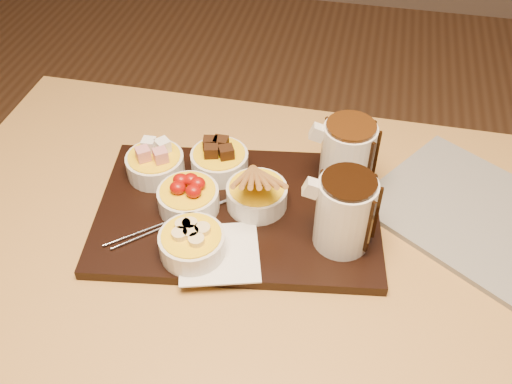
% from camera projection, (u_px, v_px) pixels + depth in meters
% --- Properties ---
extents(dining_table, '(1.20, 0.80, 0.75)m').
position_uv_depth(dining_table, '(275.00, 295.00, 0.95)').
color(dining_table, '#B78844').
rests_on(dining_table, ground).
extents(serving_board, '(0.50, 0.36, 0.02)m').
position_uv_depth(serving_board, '(238.00, 212.00, 0.94)').
color(serving_board, black).
rests_on(serving_board, dining_table).
extents(napkin, '(0.15, 0.15, 0.00)m').
position_uv_depth(napkin, '(219.00, 253.00, 0.86)').
color(napkin, white).
rests_on(napkin, serving_board).
extents(bowl_marshmallows, '(0.10, 0.10, 0.04)m').
position_uv_depth(bowl_marshmallows, '(155.00, 165.00, 0.99)').
color(bowl_marshmallows, silver).
rests_on(bowl_marshmallows, serving_board).
extents(bowl_cake, '(0.10, 0.10, 0.04)m').
position_uv_depth(bowl_cake, '(220.00, 162.00, 0.99)').
color(bowl_cake, silver).
rests_on(bowl_cake, serving_board).
extents(bowl_strawberries, '(0.10, 0.10, 0.04)m').
position_uv_depth(bowl_strawberries, '(189.00, 199.00, 0.92)').
color(bowl_strawberries, silver).
rests_on(bowl_strawberries, serving_board).
extents(bowl_biscotti, '(0.10, 0.10, 0.04)m').
position_uv_depth(bowl_biscotti, '(257.00, 196.00, 0.93)').
color(bowl_biscotti, silver).
rests_on(bowl_biscotti, serving_board).
extents(bowl_bananas, '(0.10, 0.10, 0.04)m').
position_uv_depth(bowl_bananas, '(192.00, 244.00, 0.85)').
color(bowl_bananas, silver).
rests_on(bowl_bananas, serving_board).
extents(pitcher_dark_chocolate, '(0.10, 0.10, 0.12)m').
position_uv_depth(pitcher_dark_chocolate, '(345.00, 213.00, 0.84)').
color(pitcher_dark_chocolate, silver).
rests_on(pitcher_dark_chocolate, serving_board).
extents(pitcher_milk_chocolate, '(0.10, 0.10, 0.12)m').
position_uv_depth(pitcher_milk_chocolate, '(347.00, 157.00, 0.94)').
color(pitcher_milk_chocolate, silver).
rests_on(pitcher_milk_chocolate, serving_board).
extents(fondue_skewers, '(0.19, 0.22, 0.01)m').
position_uv_depth(fondue_skewers, '(181.00, 217.00, 0.92)').
color(fondue_skewers, silver).
rests_on(fondue_skewers, serving_board).
extents(newspaper, '(0.42, 0.40, 0.01)m').
position_uv_depth(newspaper, '(477.00, 215.00, 0.94)').
color(newspaper, beige).
rests_on(newspaper, dining_table).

